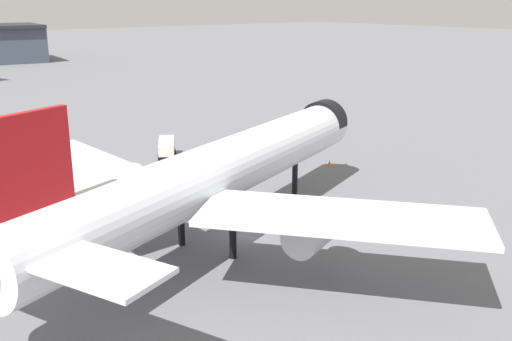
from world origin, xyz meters
The scene contains 4 objects.
ground centered at (0.00, 0.00, 0.00)m, with size 900.00×900.00×0.00m, color slate.
airliner_near_gate centered at (-3.36, 0.14, 7.45)m, with size 56.57×50.41×16.92m.
service_truck_front centered at (9.36, 32.62, 1.59)m, with size 4.88×5.88×3.00m.
traffic_cone_near_nose centered at (26.03, 13.57, 0.37)m, with size 0.59×0.59×0.74m, color #F2600C.
Camera 1 is at (-34.15, -44.52, 23.64)m, focal length 40.58 mm.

